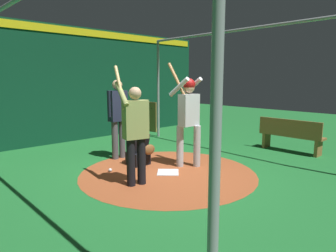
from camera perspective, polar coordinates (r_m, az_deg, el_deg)
name	(u,v)px	position (r m, az deg, el deg)	size (l,w,h in m)	color
ground_plane	(168,173)	(6.01, 0.00, -8.97)	(26.26, 26.26, 0.00)	#1E6B2D
dirt_circle	(168,173)	(6.01, 0.00, -8.95)	(3.49, 3.49, 0.01)	#9E4C28
home_plate	(168,172)	(6.01, 0.00, -8.86)	(0.42, 0.42, 0.01)	white
batter	(188,113)	(6.23, 3.92, 2.47)	(0.68, 0.49, 2.19)	#B3B3B7
catcher	(139,149)	(6.49, -5.52, -4.42)	(0.58, 0.40, 0.91)	black
umpire	(118,115)	(6.97, -9.58, 2.18)	(0.23, 0.49, 1.84)	#4C4C51
visitor	(135,129)	(5.16, -6.31, -0.57)	(0.62, 0.51, 2.09)	black
back_wall	(68,84)	(9.33, -18.63, 7.60)	(0.22, 10.26, 3.37)	#0C3D26
cage_frame	(168,63)	(5.73, 0.00, 12.01)	(6.03, 4.83, 3.05)	gray
bat_rack	(148,117)	(10.73, -3.85, 1.71)	(0.94, 0.19, 1.05)	olive
bench	(290,135)	(8.21, 22.40, -1.60)	(1.60, 0.36, 0.85)	olive
baseball_0	(110,170)	(6.15, -11.03, -8.30)	(0.07, 0.07, 0.07)	white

